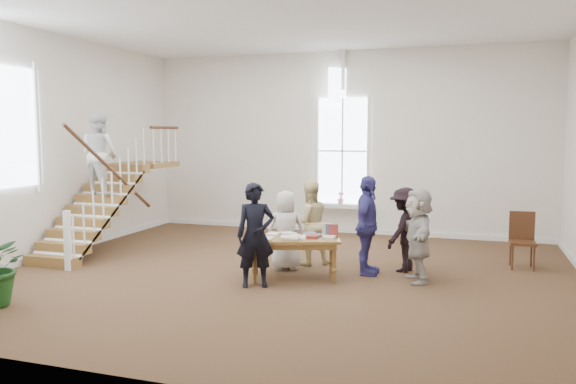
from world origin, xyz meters
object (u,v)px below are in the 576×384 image
(library_table, at_px, (295,242))
(police_officer, at_px, (255,235))
(person_yellow, at_px, (309,223))
(woman_cluster_a, at_px, (367,226))
(woman_cluster_b, at_px, (404,230))
(woman_cluster_c, at_px, (418,235))
(elderly_woman, at_px, (286,230))
(side_chair, at_px, (522,236))

(library_table, bearing_deg, police_officer, -143.52)
(person_yellow, bearing_deg, woman_cluster_a, 123.48)
(library_table, distance_m, woman_cluster_b, 2.06)
(woman_cluster_c, bearing_deg, elderly_woman, -110.05)
(police_officer, relative_size, woman_cluster_c, 1.08)
(police_officer, height_order, woman_cluster_a, woman_cluster_a)
(side_chair, bearing_deg, woman_cluster_b, -157.31)
(elderly_woman, distance_m, woman_cluster_b, 2.14)
(library_table, xyz_separation_m, woman_cluster_a, (1.12, 0.68, 0.24))
(elderly_woman, distance_m, woman_cluster_c, 2.38)
(library_table, xyz_separation_m, woman_cluster_b, (1.72, 1.13, 0.12))
(library_table, height_order, police_officer, police_officer)
(person_yellow, bearing_deg, police_officer, 39.87)
(police_officer, distance_m, elderly_woman, 1.26)
(elderly_woman, relative_size, side_chair, 1.40)
(elderly_woman, xyz_separation_m, woman_cluster_a, (1.48, 0.09, 0.15))
(woman_cluster_a, distance_m, woman_cluster_c, 0.93)
(elderly_woman, bearing_deg, police_officer, 58.73)
(elderly_woman, distance_m, woman_cluster_a, 1.49)
(woman_cluster_b, bearing_deg, side_chair, 136.75)
(police_officer, xyz_separation_m, woman_cluster_c, (2.48, 1.14, -0.06))
(person_yellow, xyz_separation_m, woman_cluster_b, (1.78, 0.04, -0.04))
(library_table, height_order, elderly_woman, elderly_woman)
(woman_cluster_b, distance_m, side_chair, 2.27)
(woman_cluster_a, distance_m, woman_cluster_b, 0.76)
(library_table, relative_size, woman_cluster_c, 1.07)
(library_table, relative_size, woman_cluster_b, 1.11)
(person_yellow, relative_size, woman_cluster_a, 0.91)
(police_officer, height_order, side_chair, police_officer)
(police_officer, bearing_deg, library_table, 28.21)
(library_table, xyz_separation_m, elderly_woman, (-0.36, 0.60, 0.09))
(library_table, xyz_separation_m, police_officer, (-0.46, -0.65, 0.21))
(police_officer, relative_size, person_yellow, 1.06)
(woman_cluster_a, bearing_deg, person_yellow, 70.88)
(woman_cluster_c, bearing_deg, woman_cluster_a, -119.91)
(library_table, height_order, side_chair, side_chair)
(library_table, xyz_separation_m, side_chair, (3.76, 2.10, -0.05))
(elderly_woman, bearing_deg, woman_cluster_b, 167.86)
(woman_cluster_a, relative_size, woman_cluster_c, 1.11)
(library_table, distance_m, police_officer, 0.83)
(elderly_woman, height_order, woman_cluster_b, woman_cluster_b)
(library_table, height_order, person_yellow, person_yellow)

